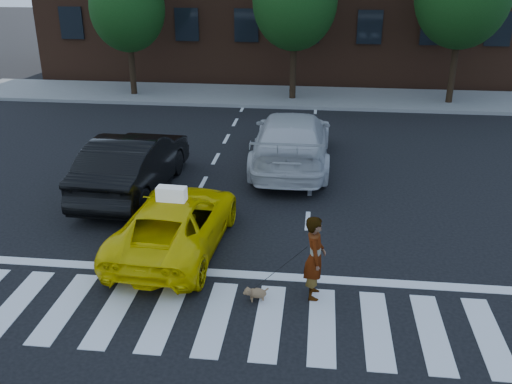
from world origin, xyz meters
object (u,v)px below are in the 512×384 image
at_px(white_suv, 292,140).
at_px(dog, 255,293).
at_px(woman, 315,258).
at_px(black_sedan, 133,163).
at_px(taxi, 176,223).

relative_size(white_suv, dog, 11.58).
bearing_deg(white_suv, woman, 96.34).
bearing_deg(black_sedan, woman, 139.87).
bearing_deg(dog, white_suv, 71.64).
height_order(taxi, white_suv, white_suv).
height_order(taxi, dog, taxi).
distance_m(black_sedan, dog, 6.59).
relative_size(black_sedan, woman, 2.96).
height_order(white_suv, woman, woman).
bearing_deg(dog, woman, -1.81).
height_order(white_suv, dog, white_suv).
xyz_separation_m(black_sedan, woman, (5.22, -4.83, 0.02)).
relative_size(taxi, dog, 9.09).
bearing_deg(woman, dog, 103.69).
bearing_deg(taxi, black_sedan, -54.08).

